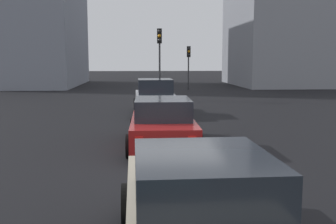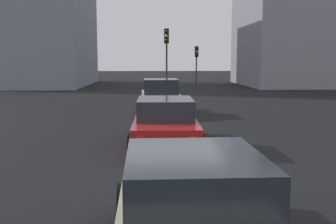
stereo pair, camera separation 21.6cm
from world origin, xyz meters
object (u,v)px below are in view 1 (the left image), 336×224
car_beige_third (200,211)px  car_red_second (162,123)px  traffic_light_near_right (159,49)px  traffic_light_near_left (189,58)px  car_silver_lead (155,97)px

car_beige_third → car_red_second: bearing=-0.4°
car_beige_third → traffic_light_near_right: (20.30, -0.50, 2.46)m
traffic_light_near_right → traffic_light_near_left: bearing=169.5°
car_silver_lead → car_beige_third: car_silver_lead is taller
car_silver_lead → traffic_light_near_left: traffic_light_near_left is taller
car_beige_third → car_silver_lead: bearing=-0.9°
car_beige_third → traffic_light_near_left: (28.77, -3.35, 1.91)m
traffic_light_near_left → traffic_light_near_right: bearing=-24.4°
car_silver_lead → traffic_light_near_left: bearing=-14.0°
car_beige_third → traffic_light_near_right: bearing=-2.5°
car_red_second → traffic_light_near_left: traffic_light_near_left is taller
car_red_second → car_beige_third: 6.81m
car_silver_lead → car_beige_third: 13.97m
car_silver_lead → car_red_second: car_silver_lead is taller
car_red_second → car_silver_lead: bearing=0.7°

